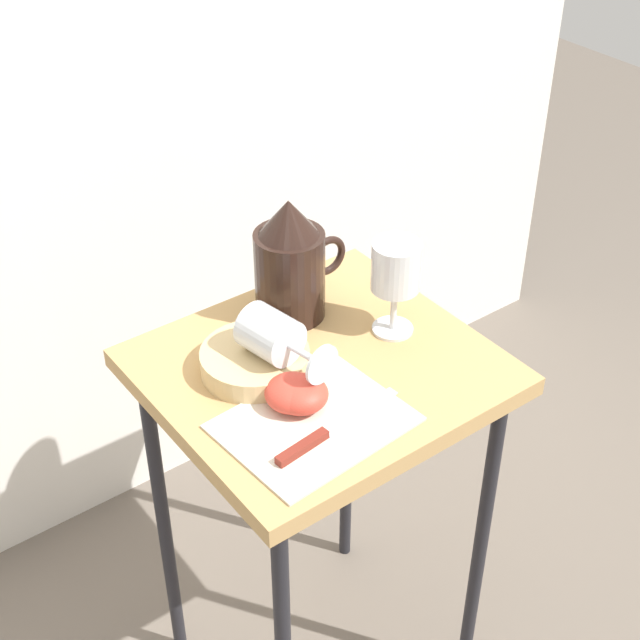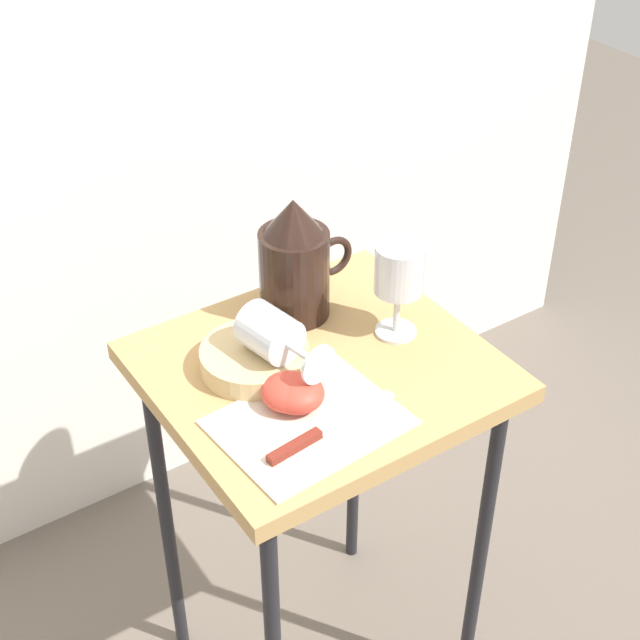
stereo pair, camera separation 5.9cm
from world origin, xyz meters
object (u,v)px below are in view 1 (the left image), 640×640
(pitcher, at_px, (290,270))
(apple_half_right, at_px, (292,393))
(wine_glass_tipped_near, at_px, (273,336))
(wine_glass_upright, at_px, (394,270))
(basket_tray, at_px, (255,361))
(table, at_px, (320,409))
(apple_half_left, at_px, (301,394))
(knife, at_px, (321,436))

(pitcher, xyz_separation_m, apple_half_right, (-0.13, -0.18, -0.06))
(wine_glass_tipped_near, bearing_deg, wine_glass_upright, -4.22)
(wine_glass_upright, bearing_deg, apple_half_right, -165.59)
(wine_glass_upright, distance_m, wine_glass_tipped_near, 0.21)
(basket_tray, height_order, apple_half_right, apple_half_right)
(table, bearing_deg, wine_glass_upright, 1.87)
(basket_tray, relative_size, wine_glass_tipped_near, 1.06)
(apple_half_right, bearing_deg, apple_half_left, -49.48)
(pitcher, height_order, knife, pitcher)
(apple_half_left, distance_m, apple_half_right, 0.01)
(pitcher, bearing_deg, knife, -117.66)
(apple_half_left, xyz_separation_m, apple_half_right, (-0.01, 0.01, 0.00))
(apple_half_right, relative_size, knife, 0.36)
(basket_tray, xyz_separation_m, wine_glass_upright, (0.22, -0.04, 0.09))
(table, distance_m, pitcher, 0.22)
(pitcher, xyz_separation_m, apple_half_left, (-0.12, -0.19, -0.06))
(wine_glass_upright, height_order, apple_half_left, wine_glass_upright)
(wine_glass_upright, height_order, apple_half_right, wine_glass_upright)
(pitcher, xyz_separation_m, knife, (-0.14, -0.26, -0.07))
(apple_half_left, bearing_deg, pitcher, 58.01)
(wine_glass_upright, relative_size, apple_half_left, 2.00)
(apple_half_left, bearing_deg, knife, -103.81)
(table, distance_m, apple_half_right, 0.15)
(apple_half_right, bearing_deg, wine_glass_tipped_near, 75.41)
(wine_glass_tipped_near, height_order, apple_half_right, wine_glass_tipped_near)
(wine_glass_tipped_near, bearing_deg, apple_half_left, -98.10)
(basket_tray, relative_size, knife, 0.74)
(wine_glass_tipped_near, height_order, knife, wine_glass_tipped_near)
(apple_half_right, bearing_deg, knife, -97.02)
(basket_tray, relative_size, pitcher, 0.79)
(wine_glass_upright, relative_size, apple_half_right, 2.00)
(basket_tray, distance_m, wine_glass_tipped_near, 0.06)
(apple_half_right, bearing_deg, wine_glass_upright, 14.41)
(wine_glass_upright, bearing_deg, pitcher, 128.22)
(table, distance_m, apple_half_left, 0.15)
(pitcher, bearing_deg, apple_half_right, -124.78)
(pitcher, distance_m, knife, 0.31)
(basket_tray, bearing_deg, apple_half_right, -91.64)
(knife, bearing_deg, pitcher, 62.34)
(pitcher, height_order, wine_glass_upright, pitcher)
(table, bearing_deg, wine_glass_tipped_near, 163.75)
(basket_tray, height_order, apple_half_left, apple_half_left)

